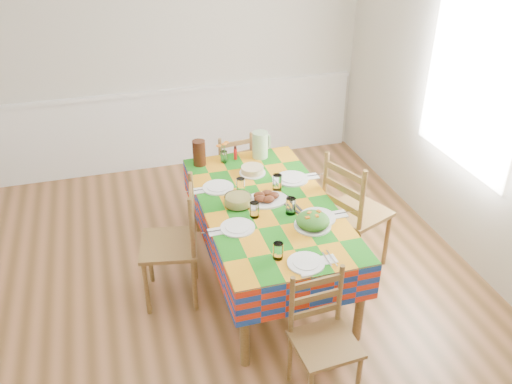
# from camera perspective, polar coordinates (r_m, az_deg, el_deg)

# --- Properties ---
(room) EXTENTS (4.58, 5.08, 2.78)m
(room) POSITION_cam_1_polar(r_m,az_deg,el_deg) (3.61, -5.32, 4.27)
(room) COLOR brown
(room) RESTS_ON ground
(wainscot) EXTENTS (4.41, 0.06, 0.92)m
(wainscot) POSITION_cam_1_polar(r_m,az_deg,el_deg) (6.21, -9.66, 6.80)
(wainscot) COLOR white
(wainscot) RESTS_ON room
(window_right) EXTENTS (0.00, 1.40, 1.40)m
(window_right) POSITION_cam_1_polar(r_m,az_deg,el_deg) (4.71, 21.80, 10.56)
(window_right) COLOR white
(window_right) RESTS_ON room
(dining_table) EXTENTS (1.00, 1.87, 0.73)m
(dining_table) POSITION_cam_1_polar(r_m,az_deg,el_deg) (4.25, 1.18, -2.15)
(dining_table) COLOR brown
(dining_table) RESTS_ON room
(setting_near_head) EXTENTS (0.40, 0.27, 0.12)m
(setting_near_head) POSITION_cam_1_polar(r_m,az_deg,el_deg) (3.60, 4.30, -6.99)
(setting_near_head) COLOR white
(setting_near_head) RESTS_ON dining_table
(setting_left_near) EXTENTS (0.46, 0.27, 0.12)m
(setting_left_near) POSITION_cam_1_polar(r_m,az_deg,el_deg) (3.95, -1.38, -3.07)
(setting_left_near) COLOR white
(setting_left_near) RESTS_ON dining_table
(setting_left_far) EXTENTS (0.46, 0.28, 0.12)m
(setting_left_far) POSITION_cam_1_polar(r_m,az_deg,el_deg) (4.38, -3.24, 0.56)
(setting_left_far) COLOR white
(setting_left_far) RESTS_ON dining_table
(setting_right_near) EXTENTS (0.51, 0.29, 0.13)m
(setting_right_near) POSITION_cam_1_polar(r_m,az_deg,el_deg) (4.06, 5.56, -2.21)
(setting_right_near) COLOR white
(setting_right_near) RESTS_ON dining_table
(setting_right_far) EXTENTS (0.51, 0.30, 0.13)m
(setting_right_far) POSITION_cam_1_polar(r_m,az_deg,el_deg) (4.48, 3.33, 1.29)
(setting_right_far) COLOR white
(setting_right_far) RESTS_ON dining_table
(meat_platter) EXTENTS (0.35, 0.25, 0.07)m
(meat_platter) POSITION_cam_1_polar(r_m,az_deg,el_deg) (4.23, 1.04, -0.64)
(meat_platter) COLOR white
(meat_platter) RESTS_ON dining_table
(salad_platter) EXTENTS (0.27, 0.27, 0.11)m
(salad_platter) POSITION_cam_1_polar(r_m,az_deg,el_deg) (3.94, 6.00, -3.08)
(salad_platter) COLOR white
(salad_platter) RESTS_ON dining_table
(pasta_bowl) EXTENTS (0.21, 0.21, 0.08)m
(pasta_bowl) POSITION_cam_1_polar(r_m,az_deg,el_deg) (4.17, -1.91, -0.91)
(pasta_bowl) COLOR white
(pasta_bowl) RESTS_ON dining_table
(cake) EXTENTS (0.23, 0.23, 0.06)m
(cake) POSITION_cam_1_polar(r_m,az_deg,el_deg) (4.62, -0.38, 2.30)
(cake) COLOR white
(cake) RESTS_ON dining_table
(serving_utensils) EXTENTS (0.15, 0.32, 0.01)m
(serving_utensils) POSITION_cam_1_polar(r_m,az_deg,el_deg) (4.17, 3.94, -1.52)
(serving_utensils) COLOR black
(serving_utensils) RESTS_ON dining_table
(flower_vase) EXTENTS (0.12, 0.10, 0.20)m
(flower_vase) POSITION_cam_1_polar(r_m,az_deg,el_deg) (4.79, -3.42, 4.06)
(flower_vase) COLOR white
(flower_vase) RESTS_ON dining_table
(hot_sauce) EXTENTS (0.03, 0.03, 0.13)m
(hot_sauce) POSITION_cam_1_polar(r_m,az_deg,el_deg) (4.84, -2.19, 4.15)
(hot_sauce) COLOR red
(hot_sauce) RESTS_ON dining_table
(green_pitcher) EXTENTS (0.14, 0.14, 0.24)m
(green_pitcher) POSITION_cam_1_polar(r_m,az_deg,el_deg) (4.86, 0.44, 5.00)
(green_pitcher) COLOR #A3CD91
(green_pitcher) RESTS_ON dining_table
(tea_pitcher) EXTENTS (0.11, 0.11, 0.23)m
(tea_pitcher) POSITION_cam_1_polar(r_m,az_deg,el_deg) (4.75, -6.01, 4.12)
(tea_pitcher) COLOR black
(tea_pitcher) RESTS_ON dining_table
(name_card) EXTENTS (0.08, 0.02, 0.02)m
(name_card) POSITION_cam_1_polar(r_m,az_deg,el_deg) (3.50, 5.38, -8.74)
(name_card) COLOR white
(name_card) RESTS_ON dining_table
(chair_near) EXTENTS (0.41, 0.39, 0.87)m
(chair_near) POSITION_cam_1_polar(r_m,az_deg,el_deg) (3.53, 7.04, -15.12)
(chair_near) COLOR brown
(chair_near) RESTS_ON room
(chair_far) EXTENTS (0.42, 0.40, 0.84)m
(chair_far) POSITION_cam_1_polar(r_m,az_deg,el_deg) (5.35, -2.57, 2.29)
(chair_far) COLOR brown
(chair_far) RESTS_ON room
(chair_left) EXTENTS (0.50, 0.52, 1.01)m
(chair_left) POSITION_cam_1_polar(r_m,az_deg,el_deg) (4.20, -8.53, -5.44)
(chair_left) COLOR brown
(chair_left) RESTS_ON room
(chair_right) EXTENTS (0.58, 0.60, 1.05)m
(chair_right) POSITION_cam_1_polar(r_m,az_deg,el_deg) (4.55, 10.18, -2.19)
(chair_right) COLOR brown
(chair_right) RESTS_ON room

